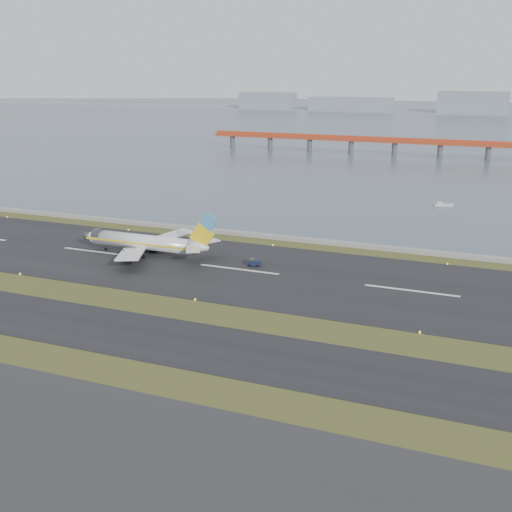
# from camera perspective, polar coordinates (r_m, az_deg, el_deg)

# --- Properties ---
(ground) EXTENTS (1000.00, 1000.00, 0.00)m
(ground) POSITION_cam_1_polar(r_m,az_deg,el_deg) (125.42, -7.01, -5.06)
(ground) COLOR #324719
(ground) RESTS_ON ground
(taxiway_strip) EXTENTS (1000.00, 18.00, 0.10)m
(taxiway_strip) POSITION_cam_1_polar(r_m,az_deg,el_deg) (115.89, -9.89, -7.02)
(taxiway_strip) COLOR black
(taxiway_strip) RESTS_ON ground
(runway_strip) EXTENTS (1000.00, 45.00, 0.10)m
(runway_strip) POSITION_cam_1_polar(r_m,az_deg,el_deg) (150.74, -1.51, -1.21)
(runway_strip) COLOR black
(runway_strip) RESTS_ON ground
(seawall) EXTENTS (1000.00, 2.50, 1.00)m
(seawall) POSITION_cam_1_polar(r_m,az_deg,el_deg) (177.43, 2.36, 1.64)
(seawall) COLOR gray
(seawall) RESTS_ON ground
(bay_water) EXTENTS (1400.00, 800.00, 1.30)m
(bay_water) POSITION_cam_1_polar(r_m,az_deg,el_deg) (566.42, 16.47, 11.11)
(bay_water) COLOR #445461
(bay_water) RESTS_ON ground
(red_pier) EXTENTS (260.00, 5.00, 10.20)m
(red_pier) POSITION_cam_1_polar(r_m,az_deg,el_deg) (355.71, 16.09, 9.57)
(red_pier) COLOR #B53E1F
(red_pier) RESTS_ON ground
(far_shoreline) EXTENTS (1400.00, 80.00, 60.50)m
(far_shoreline) POSITION_cam_1_polar(r_m,az_deg,el_deg) (724.05, 19.01, 12.38)
(far_shoreline) COLOR gray
(far_shoreline) RESTS_ON ground
(airliner) EXTENTS (38.52, 32.89, 12.80)m
(airliner) POSITION_cam_1_polar(r_m,az_deg,el_deg) (163.31, -9.67, 1.19)
(airliner) COLOR white
(airliner) RESTS_ON ground
(pushback_tug) EXTENTS (3.15, 2.11, 1.89)m
(pushback_tug) POSITION_cam_1_polar(r_m,az_deg,el_deg) (153.06, -0.19, -0.59)
(pushback_tug) COLOR #131935
(pushback_tug) RESTS_ON ground
(workboat_near) EXTENTS (6.63, 4.17, 1.54)m
(workboat_near) POSITION_cam_1_polar(r_m,az_deg,el_deg) (229.72, 16.28, 4.40)
(workboat_near) COLOR #BABBBF
(workboat_near) RESTS_ON ground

